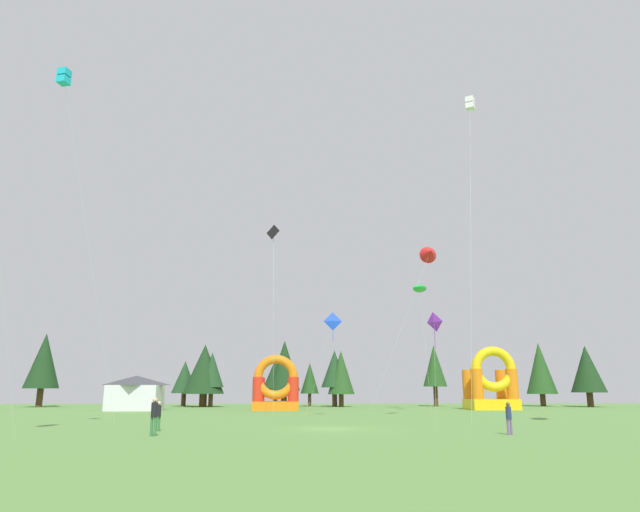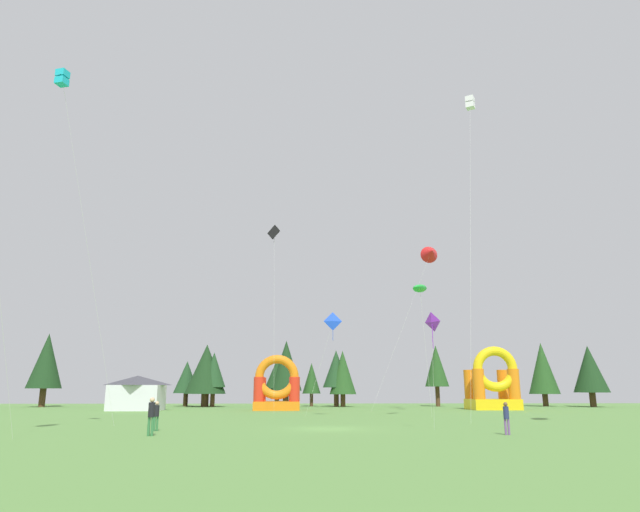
# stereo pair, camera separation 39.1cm
# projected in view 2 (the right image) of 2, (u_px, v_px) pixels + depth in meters

# --- Properties ---
(ground_plane) EXTENTS (120.00, 120.00, 0.00)m
(ground_plane) POSITION_uv_depth(u_px,v_px,m) (328.00, 429.00, 32.91)
(ground_plane) COLOR #5B8C42
(kite_purple_diamond) EXTENTS (0.74, 2.39, 6.41)m
(kite_purple_diamond) POSITION_uv_depth(u_px,v_px,m) (431.00, 324.00, 32.34)
(kite_purple_diamond) COLOR purple
(kite_purple_diamond) RESTS_ON ground_plane
(kite_red_delta) EXTENTS (7.99, 1.82, 18.03)m
(kite_red_delta) POSITION_uv_depth(u_px,v_px,m) (431.00, 253.00, 62.10)
(kite_red_delta) COLOR red
(kite_red_delta) RESTS_ON ground_plane
(kite_green_parafoil) EXTENTS (2.25, 2.86, 11.23)m
(kite_green_parafoil) POSITION_uv_depth(u_px,v_px,m) (420.00, 289.00, 48.20)
(kite_green_parafoil) COLOR green
(kite_green_parafoil) RESTS_ON ground_plane
(kite_white_box) EXTENTS (3.86, 6.20, 27.90)m
(kite_white_box) POSITION_uv_depth(u_px,v_px,m) (470.00, 104.00, 50.21)
(kite_white_box) COLOR white
(kite_white_box) RESTS_ON ground_plane
(kite_black_diamond) EXTENTS (1.27, 3.38, 19.17)m
(kite_black_diamond) POSITION_uv_depth(u_px,v_px,m) (275.00, 234.00, 59.99)
(kite_black_diamond) COLOR black
(kite_black_diamond) RESTS_ON ground_plane
(kite_cyan_box) EXTENTS (2.65, 7.94, 20.53)m
(kite_cyan_box) POSITION_uv_depth(u_px,v_px,m) (63.00, 80.00, 32.84)
(kite_cyan_box) COLOR #19B7CC
(kite_cyan_box) RESTS_ON ground_plane
(kite_blue_diamond) EXTENTS (2.89, 2.46, 8.51)m
(kite_blue_diamond) POSITION_uv_depth(u_px,v_px,m) (333.00, 322.00, 48.26)
(kite_blue_diamond) COLOR blue
(kite_blue_diamond) RESTS_ON ground_plane
(person_midfield) EXTENTS (0.35, 0.35, 1.88)m
(person_midfield) POSITION_uv_depth(u_px,v_px,m) (151.00, 413.00, 28.12)
(person_midfield) COLOR #33723F
(person_midfield) RESTS_ON ground_plane
(person_far_side) EXTENTS (0.35, 0.35, 1.63)m
(person_far_side) POSITION_uv_depth(u_px,v_px,m) (506.00, 415.00, 28.80)
(person_far_side) COLOR #724C8C
(person_far_side) RESTS_ON ground_plane
(person_left_edge) EXTENTS (0.39, 0.39, 1.62)m
(person_left_edge) POSITION_uv_depth(u_px,v_px,m) (157.00, 413.00, 31.41)
(person_left_edge) COLOR #33723F
(person_left_edge) RESTS_ON ground_plane
(inflatable_blue_arch) EXTENTS (5.06, 4.23, 5.99)m
(inflatable_blue_arch) POSITION_uv_depth(u_px,v_px,m) (277.00, 391.00, 62.13)
(inflatable_blue_arch) COLOR orange
(inflatable_blue_arch) RESTS_ON ground_plane
(inflatable_red_slide) EXTENTS (5.31, 4.69, 7.03)m
(inflatable_red_slide) POSITION_uv_depth(u_px,v_px,m) (493.00, 387.00, 63.87)
(inflatable_red_slide) COLOR yellow
(inflatable_red_slide) RESTS_ON ground_plane
(festival_tent) EXTENTS (5.45, 4.21, 3.73)m
(festival_tent) POSITION_uv_depth(u_px,v_px,m) (137.00, 393.00, 61.44)
(festival_tent) COLOR silver
(festival_tent) RESTS_ON ground_plane
(tree_row_0) EXTENTS (4.46, 4.46, 9.63)m
(tree_row_0) POSITION_uv_depth(u_px,v_px,m) (46.00, 361.00, 74.81)
(tree_row_0) COLOR #4C331E
(tree_row_0) RESTS_ON ground_plane
(tree_row_1) EXTENTS (3.46, 3.46, 6.07)m
(tree_row_1) POSITION_uv_depth(u_px,v_px,m) (187.00, 377.00, 77.28)
(tree_row_1) COLOR #4C331E
(tree_row_1) RESTS_ON ground_plane
(tree_row_2) EXTENTS (5.46, 5.46, 8.20)m
(tree_row_2) POSITION_uv_depth(u_px,v_px,m) (206.00, 369.00, 75.35)
(tree_row_2) COLOR #4C331E
(tree_row_2) RESTS_ON ground_plane
(tree_row_3) EXTENTS (3.26, 3.26, 7.10)m
(tree_row_3) POSITION_uv_depth(u_px,v_px,m) (214.00, 370.00, 74.99)
(tree_row_3) COLOR #4C331E
(tree_row_3) RESTS_ON ground_plane
(tree_row_4) EXTENTS (3.38, 3.38, 6.41)m
(tree_row_4) POSITION_uv_depth(u_px,v_px,m) (277.00, 374.00, 76.13)
(tree_row_4) COLOR #4C331E
(tree_row_4) RESTS_ON ground_plane
(tree_row_5) EXTENTS (4.29, 4.29, 8.78)m
(tree_row_5) POSITION_uv_depth(u_px,v_px,m) (286.00, 366.00, 76.12)
(tree_row_5) COLOR #4C331E
(tree_row_5) RESTS_ON ground_plane
(tree_row_6) EXTENTS (2.51, 2.51, 5.83)m
(tree_row_6) POSITION_uv_depth(u_px,v_px,m) (312.00, 378.00, 77.14)
(tree_row_6) COLOR #4C331E
(tree_row_6) RESTS_ON ground_plane
(tree_row_7) EXTENTS (3.60, 3.60, 7.45)m
(tree_row_7) POSITION_uv_depth(u_px,v_px,m) (336.00, 369.00, 75.68)
(tree_row_7) COLOR #4C331E
(tree_row_7) RESTS_ON ground_plane
(tree_row_8) EXTENTS (3.57, 3.57, 7.36)m
(tree_row_8) POSITION_uv_depth(u_px,v_px,m) (343.00, 372.00, 74.99)
(tree_row_8) COLOR #4C331E
(tree_row_8) RESTS_ON ground_plane
(tree_row_9) EXTENTS (3.23, 3.23, 8.26)m
(tree_row_9) POSITION_uv_depth(u_px,v_px,m) (436.00, 366.00, 76.96)
(tree_row_9) COLOR #4C331E
(tree_row_9) RESTS_ON ground_plane
(tree_row_10) EXTENTS (4.09, 4.09, 8.62)m
(tree_row_10) POSITION_uv_depth(u_px,v_px,m) (543.00, 368.00, 77.55)
(tree_row_10) COLOR #4C331E
(tree_row_10) RESTS_ON ground_plane
(tree_row_11) EXTENTS (4.50, 4.50, 7.99)m
(tree_row_11) POSITION_uv_depth(u_px,v_px,m) (590.00, 369.00, 74.48)
(tree_row_11) COLOR #4C331E
(tree_row_11) RESTS_ON ground_plane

